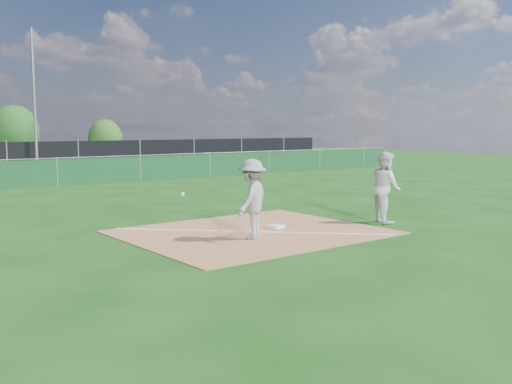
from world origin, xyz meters
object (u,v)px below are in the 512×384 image
at_px(first_base, 275,227).
at_px(tree_right, 105,139).
at_px(play_at_first, 252,199).
at_px(tree_mid, 14,133).
at_px(light_pole, 34,102).
at_px(car_right, 76,155).
at_px(runner, 385,187).

xyz_separation_m(first_base, tree_right, (9.86, 33.44, 1.62)).
relative_size(play_at_first, tree_mid, 0.58).
relative_size(play_at_first, tree_right, 0.75).
distance_m(light_pole, car_right, 7.90).
bearing_deg(tree_right, tree_mid, -177.10).
distance_m(first_base, tree_right, 34.90).
bearing_deg(tree_mid, first_base, -94.62).
relative_size(runner, car_right, 0.40).
height_order(car_right, tree_right, tree_right).
bearing_deg(tree_mid, play_at_first, -96.71).
relative_size(car_right, tree_right, 1.50).
xyz_separation_m(runner, tree_mid, (-0.35, 34.13, 1.22)).
xyz_separation_m(light_pole, runner, (2.30, -22.72, -3.03)).
bearing_deg(light_pole, car_right, 52.40).
bearing_deg(tree_mid, tree_right, 2.90).
bearing_deg(tree_right, light_pole, -127.81).
bearing_deg(runner, first_base, 95.72).
distance_m(play_at_first, car_right, 28.79).
height_order(tree_mid, tree_right, tree_mid).
xyz_separation_m(light_pole, car_right, (4.39, 5.69, -3.28)).
xyz_separation_m(car_right, tree_mid, (-2.44, 5.71, 1.47)).
bearing_deg(car_right, light_pole, 162.34).
height_order(first_base, tree_right, tree_right).
bearing_deg(play_at_first, car_right, 77.14).
bearing_deg(first_base, light_pole, 88.09).
height_order(play_at_first, runner, runner).
xyz_separation_m(light_pole, play_at_first, (-2.02, -22.37, -3.06)).
bearing_deg(first_base, tree_right, 73.57).
xyz_separation_m(play_at_first, runner, (4.32, -0.35, 0.03)).
height_order(first_base, play_at_first, play_at_first).
distance_m(light_pole, first_base, 22.04).
bearing_deg(runner, light_pole, 30.78).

